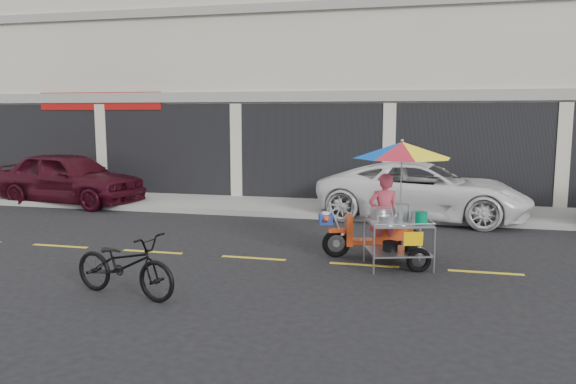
% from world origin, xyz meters
% --- Properties ---
extents(ground, '(90.00, 90.00, 0.00)m').
position_xyz_m(ground, '(0.00, 0.00, 0.00)').
color(ground, black).
extents(sidewalk, '(45.00, 3.00, 0.15)m').
position_xyz_m(sidewalk, '(0.00, 5.50, 0.07)').
color(sidewalk, gray).
rests_on(sidewalk, ground).
extents(shophouse_block, '(36.00, 8.11, 10.40)m').
position_xyz_m(shophouse_block, '(2.82, 10.59, 4.24)').
color(shophouse_block, beige).
rests_on(shophouse_block, ground).
extents(centerline, '(42.00, 0.10, 0.01)m').
position_xyz_m(centerline, '(0.00, 0.00, 0.00)').
color(centerline, gold).
rests_on(centerline, ground).
extents(maroon_sedan, '(4.72, 2.47, 1.53)m').
position_xyz_m(maroon_sedan, '(-9.00, 4.70, 0.77)').
color(maroon_sedan, '#360915').
rests_on(maroon_sedan, ground).
extents(white_pickup, '(5.35, 2.92, 1.42)m').
position_xyz_m(white_pickup, '(0.96, 4.70, 0.71)').
color(white_pickup, white).
rests_on(white_pickup, ground).
extents(near_bicycle, '(1.86, 0.99, 0.93)m').
position_xyz_m(near_bicycle, '(-3.16, -2.47, 0.46)').
color(near_bicycle, black).
rests_on(near_bicycle, ground).
extents(food_vendor_rig, '(2.51, 2.08, 2.19)m').
position_xyz_m(food_vendor_rig, '(0.45, 0.29, 1.37)').
color(food_vendor_rig, black).
rests_on(food_vendor_rig, ground).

